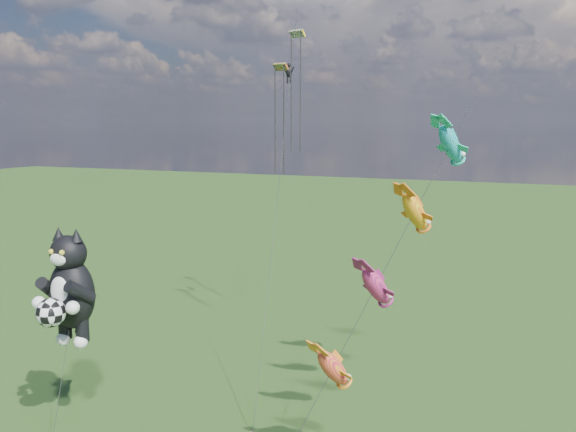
% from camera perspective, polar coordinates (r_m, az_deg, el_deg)
% --- Properties ---
extents(ground, '(300.00, 300.00, 0.00)m').
position_cam_1_polar(ground, '(40.59, -18.62, -15.66)').
color(ground, '#14340D').
extents(cat_kite_rig, '(2.92, 4.35, 10.96)m').
position_cam_1_polar(cat_kite_rig, '(34.63, -18.95, -6.04)').
color(cat_kite_rig, brown).
rests_on(cat_kite_rig, ground).
extents(fish_windsock_rig, '(6.71, 14.59, 17.91)m').
position_cam_1_polar(fish_windsock_rig, '(31.93, 9.53, -2.91)').
color(fish_windsock_rig, brown).
rests_on(fish_windsock_rig, ground).
extents(parafoil_rig, '(5.10, 17.00, 24.37)m').
position_cam_1_polar(parafoil_rig, '(45.90, 0.02, 11.52)').
color(parafoil_rig, brown).
rests_on(parafoil_rig, ground).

